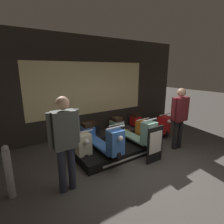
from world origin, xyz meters
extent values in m
plane|color=#423D38|center=(0.00, 0.00, 0.00)|extent=(30.00, 30.00, 0.00)
cube|color=#28231E|center=(0.00, 3.10, 1.60)|extent=(7.58, 0.08, 3.20)
cube|color=beige|center=(0.00, 3.06, 1.55)|extent=(4.17, 0.01, 1.70)
cube|color=black|center=(-0.15, 1.39, 0.10)|extent=(2.24, 1.24, 0.21)
cube|color=silver|center=(-0.15, 0.77, 0.09)|extent=(1.57, 0.01, 0.05)
cylinder|color=black|center=(-0.65, 0.68, 0.36)|extent=(0.09, 0.30, 0.30)
cylinder|color=black|center=(-0.65, 2.10, 0.36)|extent=(0.09, 0.30, 0.30)
cube|color=#386BBC|center=(-0.65, 1.39, 0.35)|extent=(0.31, 1.33, 0.05)
cube|color=#386BBC|center=(-0.65, 0.71, 0.65)|extent=(0.33, 0.27, 0.55)
cube|color=#386BBC|center=(-0.65, 2.08, 0.43)|extent=(0.34, 0.31, 0.34)
cube|color=black|center=(-0.65, 2.07, 0.66)|extent=(0.25, 0.28, 0.11)
cylinder|color=silver|center=(-0.65, 0.70, 0.98)|extent=(0.47, 0.03, 0.03)
sphere|color=white|center=(-0.65, 0.52, 0.80)|extent=(0.11, 0.11, 0.11)
cylinder|color=black|center=(0.36, 0.68, 0.36)|extent=(0.09, 0.30, 0.30)
cylinder|color=black|center=(0.36, 2.10, 0.36)|extent=(0.09, 0.30, 0.30)
cube|color=#8EC6AD|center=(0.36, 1.39, 0.35)|extent=(0.31, 1.33, 0.05)
cube|color=#8EC6AD|center=(0.36, 0.71, 0.65)|extent=(0.33, 0.27, 0.55)
cube|color=#8EC6AD|center=(0.36, 2.08, 0.43)|extent=(0.34, 0.31, 0.34)
cube|color=black|center=(0.36, 2.07, 0.66)|extent=(0.25, 0.28, 0.11)
cylinder|color=silver|center=(0.36, 0.70, 0.98)|extent=(0.47, 0.03, 0.03)
sphere|color=white|center=(0.36, 0.52, 0.80)|extent=(0.11, 0.11, 0.11)
cylinder|color=black|center=(-1.10, 1.35, 0.15)|extent=(0.09, 0.30, 0.30)
cylinder|color=black|center=(-1.10, 2.76, 0.15)|extent=(0.09, 0.30, 0.30)
cube|color=beige|center=(-1.10, 2.05, 0.14)|extent=(0.31, 1.33, 0.05)
cube|color=beige|center=(-1.10, 1.37, 0.44)|extent=(0.33, 0.27, 0.55)
cube|color=beige|center=(-1.10, 2.74, 0.22)|extent=(0.34, 0.31, 0.34)
cube|color=black|center=(-1.10, 2.73, 0.45)|extent=(0.25, 0.28, 0.11)
cylinder|color=silver|center=(-1.10, 1.36, 0.77)|extent=(0.47, 0.03, 0.03)
sphere|color=white|center=(-1.10, 1.18, 0.59)|extent=(0.11, 0.11, 0.11)
cylinder|color=black|center=(-0.16, 1.35, 0.15)|extent=(0.09, 0.30, 0.30)
cylinder|color=black|center=(-0.16, 2.76, 0.15)|extent=(0.09, 0.30, 0.30)
cube|color=black|center=(-0.16, 2.05, 0.14)|extent=(0.31, 1.33, 0.05)
cube|color=black|center=(-0.16, 1.37, 0.44)|extent=(0.33, 0.27, 0.55)
cube|color=black|center=(-0.16, 2.74, 0.22)|extent=(0.34, 0.31, 0.34)
cube|color=black|center=(-0.16, 2.73, 0.45)|extent=(0.25, 0.28, 0.11)
cylinder|color=silver|center=(-0.16, 1.36, 0.77)|extent=(0.47, 0.03, 0.03)
sphere|color=white|center=(-0.16, 1.18, 0.59)|extent=(0.11, 0.11, 0.11)
cylinder|color=black|center=(0.78, 1.35, 0.15)|extent=(0.09, 0.30, 0.30)
cylinder|color=black|center=(0.78, 2.76, 0.15)|extent=(0.09, 0.30, 0.30)
cube|color=orange|center=(0.78, 2.05, 0.14)|extent=(0.31, 1.33, 0.05)
cube|color=orange|center=(0.78, 1.37, 0.44)|extent=(0.33, 0.27, 0.55)
cube|color=orange|center=(0.78, 2.74, 0.22)|extent=(0.34, 0.31, 0.34)
cube|color=black|center=(0.78, 2.73, 0.45)|extent=(0.25, 0.28, 0.11)
cylinder|color=silver|center=(0.78, 1.36, 0.77)|extent=(0.47, 0.03, 0.03)
sphere|color=white|center=(0.78, 1.18, 0.59)|extent=(0.11, 0.11, 0.11)
cylinder|color=black|center=(1.72, 1.35, 0.15)|extent=(0.09, 0.30, 0.30)
cylinder|color=black|center=(1.72, 2.76, 0.15)|extent=(0.09, 0.30, 0.30)
cube|color=red|center=(1.72, 2.05, 0.14)|extent=(0.31, 1.33, 0.05)
cube|color=red|center=(1.72, 1.37, 0.44)|extent=(0.33, 0.27, 0.55)
cube|color=red|center=(1.72, 2.74, 0.22)|extent=(0.34, 0.31, 0.34)
cube|color=black|center=(1.72, 2.73, 0.45)|extent=(0.25, 0.28, 0.11)
cylinder|color=silver|center=(1.72, 1.36, 0.77)|extent=(0.47, 0.03, 0.03)
sphere|color=white|center=(1.72, 1.18, 0.59)|extent=(0.11, 0.11, 0.11)
cylinder|color=#232838|center=(-1.85, 0.63, 0.42)|extent=(0.13, 0.13, 0.84)
cylinder|color=#232838|center=(-1.67, 0.63, 0.42)|extent=(0.13, 0.13, 0.84)
cube|color=#474C47|center=(-1.76, 0.63, 1.17)|extent=(0.40, 0.23, 0.66)
cylinder|color=#474C47|center=(-2.01, 0.63, 1.20)|extent=(0.08, 0.08, 0.61)
cylinder|color=#474C47|center=(-1.52, 0.63, 1.20)|extent=(0.08, 0.08, 0.61)
sphere|color=tan|center=(-1.76, 0.63, 1.64)|extent=(0.23, 0.23, 0.23)
cylinder|color=black|center=(1.31, 0.63, 0.41)|extent=(0.13, 0.13, 0.81)
cylinder|color=black|center=(1.51, 0.63, 0.41)|extent=(0.13, 0.13, 0.81)
cube|color=#5B191E|center=(1.41, 0.63, 1.13)|extent=(0.43, 0.24, 0.64)
cylinder|color=#5B191E|center=(1.15, 0.63, 1.16)|extent=(0.08, 0.08, 0.59)
cylinder|color=#5B191E|center=(1.66, 0.63, 1.16)|extent=(0.08, 0.08, 0.59)
sphere|color=#A87A5B|center=(1.41, 0.63, 1.58)|extent=(0.22, 0.22, 0.22)
cube|color=black|center=(0.30, 0.44, 0.45)|extent=(0.48, 0.04, 0.89)
cube|color=white|center=(0.30, 0.42, 0.51)|extent=(0.39, 0.01, 0.54)
cylinder|color=gray|center=(-2.65, 0.98, 0.44)|extent=(0.12, 0.12, 0.89)
sphere|color=gray|center=(-2.65, 0.98, 0.92)|extent=(0.11, 0.11, 0.11)
camera|label=1|loc=(-2.64, -2.16, 2.18)|focal=28.00mm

